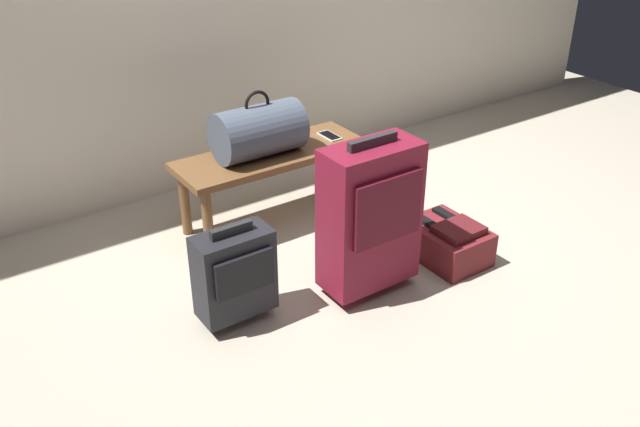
# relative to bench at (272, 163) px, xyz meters

# --- Properties ---
(ground_plane) EXTENTS (6.60, 6.60, 0.00)m
(ground_plane) POSITION_rel_bench_xyz_m (0.18, -0.93, -0.33)
(ground_plane) COLOR #B2A893
(bench) EXTENTS (1.00, 0.36, 0.39)m
(bench) POSITION_rel_bench_xyz_m (0.00, 0.00, 0.00)
(bench) COLOR brown
(bench) RESTS_ON ground
(duffel_bag_slate) EXTENTS (0.44, 0.26, 0.34)m
(duffel_bag_slate) POSITION_rel_bench_xyz_m (-0.07, 0.00, 0.19)
(duffel_bag_slate) COLOR #475160
(duffel_bag_slate) RESTS_ON bench
(cell_phone) EXTENTS (0.07, 0.14, 0.01)m
(cell_phone) POSITION_rel_bench_xyz_m (0.36, -0.00, 0.06)
(cell_phone) COLOR silver
(cell_phone) RESTS_ON bench
(suitcase_upright_burgundy) EXTENTS (0.42, 0.24, 0.74)m
(suitcase_upright_burgundy) POSITION_rel_bench_xyz_m (0.02, -0.79, 0.05)
(suitcase_upright_burgundy) COLOR maroon
(suitcase_upright_burgundy) RESTS_ON ground
(suitcase_small_charcoal) EXTENTS (0.32, 0.19, 0.46)m
(suitcase_small_charcoal) POSITION_rel_bench_xyz_m (-0.58, -0.66, -0.09)
(suitcase_small_charcoal) COLOR black
(suitcase_small_charcoal) RESTS_ON ground
(backpack_maroon) EXTENTS (0.28, 0.38, 0.21)m
(backpack_maroon) POSITION_rel_bench_xyz_m (0.49, -0.80, -0.24)
(backpack_maroon) COLOR maroon
(backpack_maroon) RESTS_ON ground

